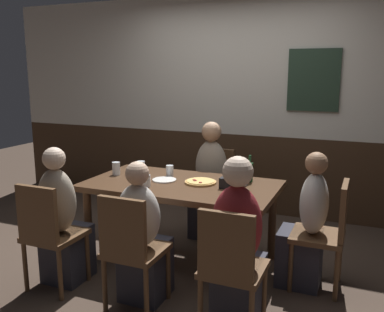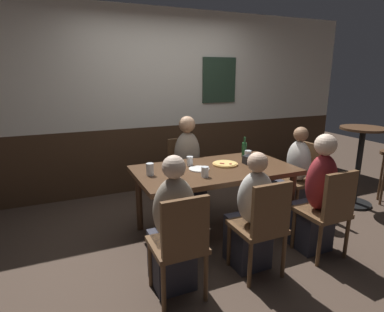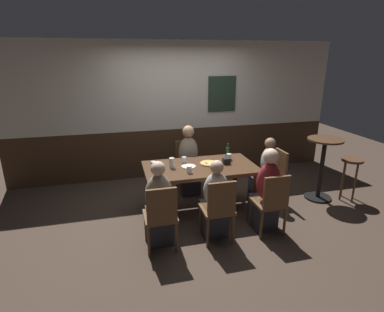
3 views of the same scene
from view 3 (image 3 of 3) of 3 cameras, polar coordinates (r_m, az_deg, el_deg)
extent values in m
plane|color=#423328|center=(4.89, 1.46, -10.07)|extent=(12.00, 12.00, 0.00)
cube|color=#3D2819|center=(6.19, -2.65, 0.89)|extent=(6.40, 0.10, 0.95)
cube|color=beige|center=(5.93, -2.84, 12.96)|extent=(6.40, 0.10, 1.65)
cube|color=#233828|center=(6.13, 5.63, 11.50)|extent=(0.56, 0.03, 0.68)
cube|color=#472D1C|center=(4.60, 1.53, -2.20)|extent=(1.68, 0.91, 0.05)
cylinder|color=#472D1C|center=(4.27, -6.81, -9.42)|extent=(0.07, 0.07, 0.69)
cylinder|color=#472D1C|center=(4.67, 11.62, -7.20)|extent=(0.07, 0.07, 0.69)
cylinder|color=#472D1C|center=(4.95, -8.01, -5.46)|extent=(0.07, 0.07, 0.69)
cylinder|color=#472D1C|center=(5.29, 8.11, -3.86)|extent=(0.07, 0.07, 0.69)
cube|color=brown|center=(5.13, 14.31, -3.97)|extent=(0.40, 0.40, 0.04)
cube|color=brown|center=(5.13, 16.29, -1.32)|extent=(0.04, 0.36, 0.43)
cylinder|color=brown|center=(5.01, 13.30, -7.28)|extent=(0.04, 0.04, 0.41)
cylinder|color=brown|center=(5.28, 11.62, -5.77)|extent=(0.04, 0.04, 0.41)
cylinder|color=brown|center=(5.16, 16.68, -6.76)|extent=(0.04, 0.04, 0.41)
cylinder|color=brown|center=(5.43, 14.87, -5.33)|extent=(0.04, 0.04, 0.41)
cube|color=brown|center=(5.42, -0.79, -2.17)|extent=(0.40, 0.40, 0.04)
cube|color=brown|center=(5.51, -1.24, 0.75)|extent=(0.36, 0.04, 0.43)
cylinder|color=brown|center=(5.39, 1.41, -4.87)|extent=(0.04, 0.04, 0.41)
cylinder|color=brown|center=(5.31, -2.14, -5.22)|extent=(0.04, 0.04, 0.41)
cylinder|color=brown|center=(5.69, 0.48, -3.57)|extent=(0.04, 0.04, 0.41)
cylinder|color=brown|center=(5.62, -2.88, -3.88)|extent=(0.04, 0.04, 0.41)
cube|color=brown|center=(4.30, 14.10, -8.45)|extent=(0.40, 0.40, 0.04)
cube|color=brown|center=(4.06, 15.55, -6.55)|extent=(0.36, 0.04, 0.43)
cylinder|color=brown|center=(4.46, 10.89, -10.42)|extent=(0.04, 0.04, 0.41)
cylinder|color=brown|center=(4.60, 14.78, -9.75)|extent=(0.04, 0.04, 0.41)
cylinder|color=brown|center=(4.20, 12.87, -12.52)|extent=(0.04, 0.04, 0.41)
cylinder|color=brown|center=(4.35, 16.95, -11.71)|extent=(0.04, 0.04, 0.41)
cube|color=brown|center=(3.87, -5.98, -11.12)|extent=(0.40, 0.40, 0.04)
cube|color=brown|center=(3.60, -5.67, -9.24)|extent=(0.36, 0.04, 0.43)
cylinder|color=brown|center=(4.11, -8.65, -12.95)|extent=(0.04, 0.04, 0.41)
cylinder|color=brown|center=(4.15, -3.86, -12.46)|extent=(0.04, 0.04, 0.41)
cylinder|color=brown|center=(3.82, -8.08, -15.54)|extent=(0.04, 0.04, 0.41)
cylinder|color=brown|center=(3.86, -2.90, -14.97)|extent=(0.04, 0.04, 0.41)
cube|color=brown|center=(4.02, 4.64, -9.86)|extent=(0.40, 0.40, 0.04)
cube|color=brown|center=(3.76, 5.62, -7.95)|extent=(0.36, 0.04, 0.43)
cylinder|color=brown|center=(4.22, 1.57, -11.80)|extent=(0.04, 0.04, 0.41)
cylinder|color=brown|center=(4.32, 6.00, -11.18)|extent=(0.04, 0.04, 0.41)
cylinder|color=brown|center=(3.95, 2.96, -14.18)|extent=(0.04, 0.04, 0.41)
cylinder|color=brown|center=(4.05, 7.69, -13.44)|extent=(0.04, 0.04, 0.41)
cube|color=#2D2D38|center=(5.15, 12.85, -6.24)|extent=(0.34, 0.32, 0.45)
ellipsoid|color=beige|center=(5.02, 14.15, -1.22)|extent=(0.22, 0.34, 0.49)
sphere|color=#936B4C|center=(4.92, 14.43, 2.32)|extent=(0.17, 0.17, 0.17)
cube|color=#2D2D38|center=(5.38, -0.46, -4.69)|extent=(0.32, 0.34, 0.45)
ellipsoid|color=tan|center=(5.28, -0.71, 0.70)|extent=(0.34, 0.22, 0.55)
sphere|color=tan|center=(5.18, -0.72, 4.60)|extent=(0.21, 0.21, 0.21)
cube|color=#2D2D38|center=(4.49, 13.12, -10.09)|extent=(0.32, 0.34, 0.45)
ellipsoid|color=maroon|center=(4.21, 14.15, -4.67)|extent=(0.34, 0.22, 0.54)
sphere|color=beige|center=(4.08, 14.54, 0.00)|extent=(0.20, 0.20, 0.20)
cube|color=#2D2D38|center=(4.08, -6.17, -12.76)|extent=(0.32, 0.34, 0.45)
ellipsoid|color=tan|center=(3.77, -6.21, -7.15)|extent=(0.34, 0.22, 0.52)
sphere|color=beige|center=(3.64, -6.39, -2.34)|extent=(0.18, 0.18, 0.18)
cube|color=#2D2D38|center=(4.23, 3.99, -11.52)|extent=(0.32, 0.34, 0.45)
ellipsoid|color=beige|center=(3.94, 4.54, -6.32)|extent=(0.34, 0.22, 0.47)
sphere|color=#DBB293|center=(3.82, 4.66, -2.04)|extent=(0.17, 0.17, 0.17)
cylinder|color=tan|center=(4.68, 3.21, -1.40)|extent=(0.28, 0.28, 0.02)
cylinder|color=#DBB760|center=(4.68, 3.21, -1.26)|extent=(0.25, 0.25, 0.01)
cylinder|color=maroon|center=(4.64, 2.83, -1.32)|extent=(0.03, 0.03, 0.00)
cylinder|color=maroon|center=(4.65, 2.57, -1.27)|extent=(0.03, 0.03, 0.00)
cylinder|color=maroon|center=(4.62, 3.79, -1.43)|extent=(0.03, 0.03, 0.00)
cylinder|color=silver|center=(4.50, -3.81, -1.31)|extent=(0.08, 0.08, 0.15)
cylinder|color=#C6842D|center=(4.51, -3.80, -1.67)|extent=(0.07, 0.07, 0.09)
cylinder|color=silver|center=(4.70, -1.52, -0.77)|extent=(0.07, 0.07, 0.10)
cylinder|color=#B26623|center=(4.70, -1.51, -1.00)|extent=(0.06, 0.06, 0.06)
cylinder|color=silver|center=(4.87, 6.91, -0.18)|extent=(0.08, 0.08, 0.10)
cylinder|color=#C6842D|center=(4.88, 6.90, -0.43)|extent=(0.07, 0.07, 0.06)
cylinder|color=silver|center=(4.47, -7.22, -1.77)|extent=(0.07, 0.07, 0.12)
cylinder|color=#B26623|center=(4.48, -7.21, -1.97)|extent=(0.07, 0.07, 0.09)
cylinder|color=silver|center=(4.31, -0.53, -2.53)|extent=(0.07, 0.07, 0.10)
cylinder|color=#B26623|center=(4.32, -0.53, -2.78)|extent=(0.06, 0.06, 0.06)
cylinder|color=#194723|center=(4.97, 6.68, 0.63)|extent=(0.06, 0.06, 0.17)
cylinder|color=#194723|center=(4.94, 6.73, 1.96)|extent=(0.03, 0.03, 0.07)
cylinder|color=white|center=(4.56, -0.64, -1.96)|extent=(0.22, 0.22, 0.01)
cube|color=black|center=(4.70, 6.47, -0.94)|extent=(0.11, 0.09, 0.09)
cylinder|color=black|center=(5.69, 22.42, -7.12)|extent=(0.44, 0.44, 0.03)
cylinder|color=black|center=(5.50, 23.05, -2.30)|extent=(0.07, 0.07, 0.99)
cylinder|color=#472D1C|center=(5.36, 23.72, 2.81)|extent=(0.56, 0.56, 0.03)
cylinder|color=#513521|center=(5.63, 27.84, -0.67)|extent=(0.34, 0.34, 0.04)
cylinder|color=#513521|center=(5.82, 28.28, -3.91)|extent=(0.03, 0.03, 0.68)
cylinder|color=#513521|center=(5.83, 26.49, -3.62)|extent=(0.03, 0.03, 0.68)
cylinder|color=#513521|center=(5.66, 26.32, -4.23)|extent=(0.03, 0.03, 0.68)
cylinder|color=#513521|center=(5.65, 28.16, -4.54)|extent=(0.03, 0.03, 0.68)
camera|label=1|loc=(2.87, 55.81, -2.07)|focal=39.45mm
camera|label=2|loc=(1.46, -25.87, -8.30)|focal=29.64mm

